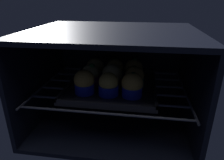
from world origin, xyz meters
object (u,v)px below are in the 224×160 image
(muffin_row1_col0, at_px, (90,75))
(muffin_row2_col1, at_px, (115,69))
(muffin_row2_col2, at_px, (134,70))
(muffin_row0_col0, at_px, (84,82))
(muffin_row1_col1, at_px, (112,76))
(muffin_row1_col2, at_px, (135,77))
(muffin_row0_col1, at_px, (108,85))
(baking_tray, at_px, (112,86))
(muffin_row0_col2, at_px, (132,85))
(muffin_row2_col0, at_px, (95,69))

(muffin_row1_col0, height_order, muffin_row2_col1, muffin_row1_col0)
(muffin_row2_col1, distance_m, muffin_row2_col2, 0.07)
(muffin_row0_col0, bearing_deg, muffin_row1_col1, 41.82)
(muffin_row0_col0, xyz_separation_m, muffin_row1_col1, (0.08, 0.08, -0.00))
(muffin_row1_col0, xyz_separation_m, muffin_row1_col2, (0.17, 0.00, 0.00))
(muffin_row0_col1, xyz_separation_m, muffin_row1_col0, (-0.08, 0.08, -0.00))
(muffin_row1_col0, bearing_deg, baking_tray, -1.31)
(muffin_row0_col2, xyz_separation_m, muffin_row2_col2, (-0.00, 0.16, -0.00))
(muffin_row0_col2, height_order, muffin_row2_col0, muffin_row0_col2)
(muffin_row0_col2, bearing_deg, muffin_row1_col1, 135.87)
(muffin_row1_col0, bearing_deg, muffin_row2_col0, 89.53)
(muffin_row0_col1, bearing_deg, muffin_row0_col0, 179.01)
(baking_tray, xyz_separation_m, muffin_row0_col1, (-0.00, -0.08, 0.04))
(muffin_row1_col2, bearing_deg, muffin_row1_col0, -179.31)
(muffin_row0_col0, height_order, muffin_row2_col0, muffin_row0_col0)
(muffin_row2_col0, bearing_deg, muffin_row0_col0, -90.74)
(muffin_row1_col0, xyz_separation_m, muffin_row1_col1, (0.08, -0.00, 0.00))
(muffin_row0_col2, height_order, muffin_row2_col2, muffin_row2_col2)
(baking_tray, distance_m, muffin_row1_col1, 0.04)
(muffin_row1_col0, xyz_separation_m, muffin_row2_col0, (0.00, 0.08, -0.00))
(baking_tray, relative_size, muffin_row2_col0, 4.14)
(muffin_row1_col0, relative_size, muffin_row1_col2, 1.07)
(muffin_row0_col1, xyz_separation_m, muffin_row1_col2, (0.08, 0.08, -0.00))
(muffin_row1_col0, bearing_deg, muffin_row0_col2, -26.19)
(muffin_row0_col1, distance_m, muffin_row2_col0, 0.18)
(baking_tray, bearing_deg, muffin_row1_col0, 178.69)
(muffin_row0_col2, bearing_deg, muffin_row2_col2, 90.96)
(baking_tray, bearing_deg, muffin_row1_col2, 2.66)
(baking_tray, distance_m, muffin_row0_col0, 0.12)
(muffin_row1_col2, height_order, muffin_row2_col1, muffin_row2_col1)
(muffin_row1_col0, height_order, muffin_row1_col1, same)
(muffin_row0_col2, xyz_separation_m, muffin_row1_col2, (0.00, 0.08, -0.00))
(baking_tray, relative_size, muffin_row1_col1, 3.92)
(muffin_row0_col0, xyz_separation_m, muffin_row2_col0, (0.00, 0.16, -0.00))
(muffin_row2_col0, distance_m, muffin_row2_col2, 0.16)
(muffin_row0_col1, bearing_deg, muffin_row2_col2, 63.98)
(muffin_row2_col0, relative_size, muffin_row2_col1, 0.97)
(muffin_row0_col1, distance_m, muffin_row1_col1, 0.08)
(muffin_row0_col1, height_order, muffin_row2_col0, muffin_row0_col1)
(muffin_row0_col0, bearing_deg, muffin_row0_col1, -0.99)
(muffin_row0_col2, relative_size, muffin_row1_col1, 1.02)
(baking_tray, distance_m, muffin_row0_col2, 0.12)
(muffin_row0_col0, xyz_separation_m, muffin_row1_col0, (0.00, 0.08, -0.00))
(muffin_row0_col1, bearing_deg, muffin_row1_col0, 135.37)
(muffin_row1_col0, distance_m, muffin_row2_col1, 0.11)
(muffin_row0_col0, relative_size, muffin_row2_col1, 1.04)
(muffin_row2_col0, bearing_deg, muffin_row2_col2, -0.21)
(muffin_row0_col1, relative_size, muffin_row1_col2, 1.03)
(muffin_row1_col1, xyz_separation_m, muffin_row1_col2, (0.08, 0.01, -0.00))
(muffin_row0_col1, bearing_deg, muffin_row0_col2, 0.88)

